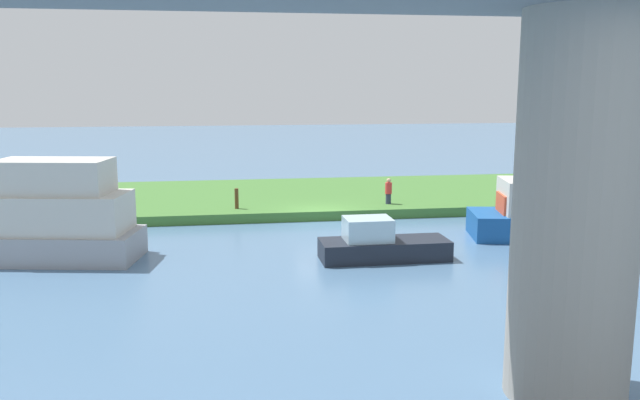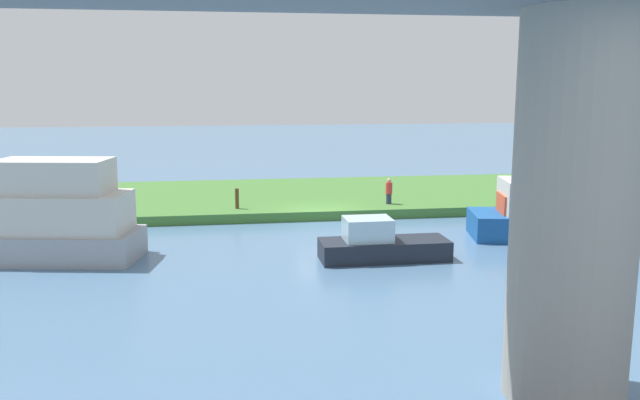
{
  "view_description": "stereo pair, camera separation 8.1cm",
  "coord_description": "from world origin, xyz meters",
  "px_view_note": "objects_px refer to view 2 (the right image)",
  "views": [
    {
      "loc": [
        4.93,
        31.91,
        6.83
      ],
      "look_at": [
        0.8,
        5.0,
        2.0
      ],
      "focal_mm": 36.55,
      "sensor_mm": 36.0,
      "label": 1
    },
    {
      "loc": [
        4.85,
        31.92,
        6.83
      ],
      "look_at": [
        0.8,
        5.0,
        2.0
      ],
      "focal_mm": 36.55,
      "sensor_mm": 36.0,
      "label": 2
    }
  ],
  "objects_px": {
    "houseboat_blue": "(575,203)",
    "mooring_post": "(237,198)",
    "bridge_pylon": "(574,211)",
    "motorboat_red": "(380,245)",
    "person_on_bank": "(389,191)",
    "motorboat_white": "(36,219)"
  },
  "relations": [
    {
      "from": "motorboat_red",
      "to": "motorboat_white",
      "type": "distance_m",
      "value": 13.6
    },
    {
      "from": "mooring_post",
      "to": "motorboat_red",
      "type": "relative_size",
      "value": 0.21
    },
    {
      "from": "motorboat_red",
      "to": "bridge_pylon",
      "type": "bearing_deg",
      "value": 96.38
    },
    {
      "from": "person_on_bank",
      "to": "motorboat_white",
      "type": "distance_m",
      "value": 17.67
    },
    {
      "from": "person_on_bank",
      "to": "houseboat_blue",
      "type": "relative_size",
      "value": 0.16
    },
    {
      "from": "houseboat_blue",
      "to": "mooring_post",
      "type": "bearing_deg",
      "value": -24.46
    },
    {
      "from": "person_on_bank",
      "to": "motorboat_white",
      "type": "height_order",
      "value": "motorboat_white"
    },
    {
      "from": "houseboat_blue",
      "to": "motorboat_white",
      "type": "relative_size",
      "value": 1.0
    },
    {
      "from": "bridge_pylon",
      "to": "motorboat_red",
      "type": "bearing_deg",
      "value": -83.62
    },
    {
      "from": "bridge_pylon",
      "to": "mooring_post",
      "type": "bearing_deg",
      "value": -72.12
    },
    {
      "from": "mooring_post",
      "to": "motorboat_white",
      "type": "relative_size",
      "value": 0.12
    },
    {
      "from": "bridge_pylon",
      "to": "motorboat_white",
      "type": "bearing_deg",
      "value": -43.1
    },
    {
      "from": "person_on_bank",
      "to": "mooring_post",
      "type": "relative_size",
      "value": 1.32
    },
    {
      "from": "mooring_post",
      "to": "bridge_pylon",
      "type": "bearing_deg",
      "value": 107.88
    },
    {
      "from": "houseboat_blue",
      "to": "motorboat_white",
      "type": "distance_m",
      "value": 22.92
    },
    {
      "from": "mooring_post",
      "to": "motorboat_red",
      "type": "height_order",
      "value": "motorboat_red"
    },
    {
      "from": "person_on_bank",
      "to": "motorboat_white",
      "type": "xyz_separation_m",
      "value": [
        16.14,
        7.18,
        0.42
      ]
    },
    {
      "from": "bridge_pylon",
      "to": "person_on_bank",
      "type": "xyz_separation_m",
      "value": [
        -1.42,
        -20.95,
        -2.99
      ]
    },
    {
      "from": "motorboat_white",
      "to": "mooring_post",
      "type": "bearing_deg",
      "value": -138.82
    },
    {
      "from": "motorboat_red",
      "to": "motorboat_white",
      "type": "bearing_deg",
      "value": -8.62
    },
    {
      "from": "mooring_post",
      "to": "houseboat_blue",
      "type": "height_order",
      "value": "houseboat_blue"
    },
    {
      "from": "mooring_post",
      "to": "motorboat_red",
      "type": "xyz_separation_m",
      "value": [
        -5.39,
        9.04,
        -0.42
      ]
    }
  ]
}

